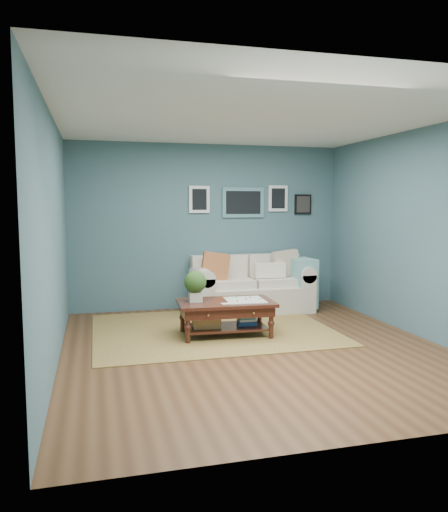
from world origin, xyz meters
name	(u,v)px	position (x,y,z in m)	size (l,w,h in m)	color
room_shell	(255,235)	(0.02, 0.06, 1.36)	(5.00, 5.02, 2.70)	brown
area_rug	(212,329)	(-0.29, 0.98, 0.01)	(3.20, 2.56, 0.01)	brown
loveseat	(256,286)	(0.68, 2.03, 0.40)	(1.93, 0.88, 0.99)	beige
coffee_table	(221,307)	(-0.26, 0.64, 0.38)	(1.28, 0.79, 0.87)	black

